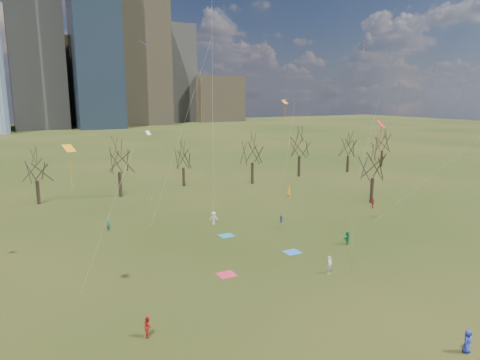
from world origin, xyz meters
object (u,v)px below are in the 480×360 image
person_1 (330,265)px  person_0 (467,341)px  blanket_crimson (227,275)px  blanket_navy (292,252)px  person_2 (148,326)px  blanket_teal (226,236)px

person_1 → person_0: bearing=-120.1°
blanket_crimson → person_1: bearing=-26.1°
blanket_navy → person_2: size_ratio=1.08×
person_1 → person_2: size_ratio=1.12×
person_0 → person_1: 13.84m
blanket_teal → person_0: size_ratio=1.03×
blanket_crimson → person_0: size_ratio=1.03×
person_1 → person_2: 17.88m
blanket_crimson → person_2: person_2 is taller
blanket_navy → blanket_crimson: same height
blanket_teal → person_0: 28.19m
blanket_crimson → person_1: size_ratio=0.96×
person_0 → person_1: size_ratio=0.94×
blanket_teal → person_2: (-14.08, -16.58, 0.73)m
blanket_navy → person_0: size_ratio=1.03×
person_1 → blanket_teal: bearing=75.7°
blanket_navy → person_0: bearing=-91.2°
person_2 → blanket_crimson: bearing=-41.3°
person_0 → person_2: 20.78m
blanket_navy → person_1: (-0.09, -6.07, 0.81)m
blanket_teal → person_0: (3.28, -27.99, 0.76)m
person_0 → person_2: person_0 is taller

